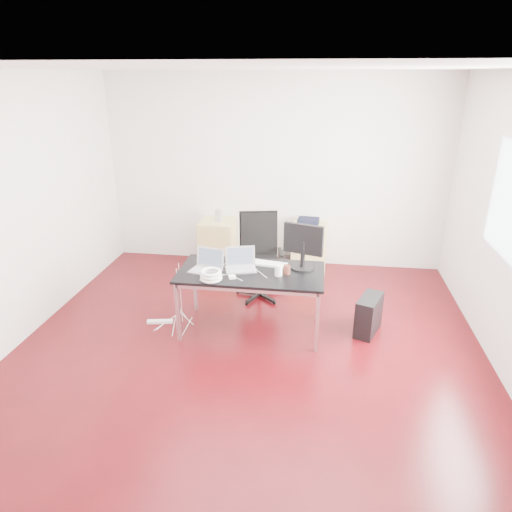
# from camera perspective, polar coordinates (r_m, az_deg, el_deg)

# --- Properties ---
(room_shell) EXTENTS (5.00, 5.00, 5.00)m
(room_shell) POSITION_cam_1_polar(r_m,az_deg,el_deg) (4.41, -0.54, 4.02)
(room_shell) COLOR #3A060A
(room_shell) RESTS_ON ground
(desk) EXTENTS (1.60, 0.80, 0.73)m
(desk) POSITION_cam_1_polar(r_m,az_deg,el_deg) (5.04, -0.63, -2.47)
(desk) COLOR black
(desk) RESTS_ON ground
(office_chair) EXTENTS (0.56, 0.58, 1.08)m
(office_chair) POSITION_cam_1_polar(r_m,az_deg,el_deg) (5.92, 0.40, 0.58)
(office_chair) COLOR black
(office_chair) RESTS_ON ground
(filing_cabinet_left) EXTENTS (0.50, 0.50, 0.70)m
(filing_cabinet_left) POSITION_cam_1_polar(r_m,az_deg,el_deg) (6.98, -4.83, 1.64)
(filing_cabinet_left) COLOR tan
(filing_cabinet_left) RESTS_ON ground
(filing_cabinet_right) EXTENTS (0.50, 0.50, 0.70)m
(filing_cabinet_right) POSITION_cam_1_polar(r_m,az_deg,el_deg) (6.82, 6.62, 1.06)
(filing_cabinet_right) COLOR tan
(filing_cabinet_right) RESTS_ON ground
(pc_tower) EXTENTS (0.35, 0.49, 0.44)m
(pc_tower) POSITION_cam_1_polar(r_m,az_deg,el_deg) (5.35, 13.90, -7.15)
(pc_tower) COLOR black
(pc_tower) RESTS_ON ground
(wastebasket) EXTENTS (0.26, 0.26, 0.28)m
(wastebasket) POSITION_cam_1_polar(r_m,az_deg,el_deg) (6.87, 3.74, -0.56)
(wastebasket) COLOR black
(wastebasket) RESTS_ON ground
(power_strip) EXTENTS (0.31, 0.11, 0.04)m
(power_strip) POSITION_cam_1_polar(r_m,az_deg,el_deg) (5.58, -11.92, -8.03)
(power_strip) COLOR white
(power_strip) RESTS_ON ground
(laptop_left) EXTENTS (0.38, 0.33, 0.23)m
(laptop_left) POSITION_cam_1_polar(r_m,az_deg,el_deg) (5.06, -6.13, -1.19)
(laptop_left) COLOR silver
(laptop_left) RESTS_ON desk
(laptop_right) EXTENTS (0.38, 0.33, 0.23)m
(laptop_right) POSITION_cam_1_polar(r_m,az_deg,el_deg) (5.06, -1.95, -1.03)
(laptop_right) COLOR silver
(laptop_right) RESTS_ON desk
(monitor) EXTENTS (0.44, 0.26, 0.51)m
(monitor) POSITION_cam_1_polar(r_m,az_deg,el_deg) (5.03, 5.92, 1.50)
(monitor) COLOR black
(monitor) RESTS_ON desk
(keyboard) EXTENTS (0.46, 0.22, 0.02)m
(keyboard) POSITION_cam_1_polar(r_m,az_deg,el_deg) (5.19, 1.46, -0.96)
(keyboard) COLOR white
(keyboard) RESTS_ON desk
(cup_white) EXTENTS (0.09, 0.09, 0.12)m
(cup_white) POSITION_cam_1_polar(r_m,az_deg,el_deg) (4.90, 2.83, -1.82)
(cup_white) COLOR white
(cup_white) RESTS_ON desk
(cup_brown) EXTENTS (0.10, 0.10, 0.10)m
(cup_brown) POSITION_cam_1_polar(r_m,az_deg,el_deg) (4.95, 3.87, -1.72)
(cup_brown) COLOR #4E231B
(cup_brown) RESTS_ON desk
(cable_coil) EXTENTS (0.24, 0.24, 0.11)m
(cable_coil) POSITION_cam_1_polar(r_m,az_deg,el_deg) (4.82, -5.64, -2.40)
(cable_coil) COLOR white
(cable_coil) RESTS_ON desk
(power_adapter) EXTENTS (0.09, 0.09, 0.03)m
(power_adapter) POSITION_cam_1_polar(r_m,az_deg,el_deg) (4.86, -3.01, -2.63)
(power_adapter) COLOR white
(power_adapter) RESTS_ON desk
(speaker) EXTENTS (0.11, 0.10, 0.18)m
(speaker) POSITION_cam_1_polar(r_m,az_deg,el_deg) (6.83, -4.68, 5.08)
(speaker) COLOR #9E9E9E
(speaker) RESTS_ON filing_cabinet_left
(navy_garment) EXTENTS (0.32, 0.27, 0.09)m
(navy_garment) POSITION_cam_1_polar(r_m,az_deg,el_deg) (6.72, 6.57, 4.31)
(navy_garment) COLOR black
(navy_garment) RESTS_ON filing_cabinet_right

